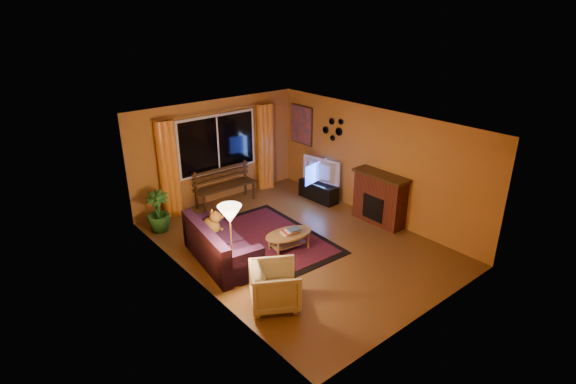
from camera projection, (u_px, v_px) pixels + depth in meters
floor at (297, 244)px, 9.21m from camera, size 4.50×6.00×0.02m
ceiling at (298, 124)px, 8.24m from camera, size 4.50×6.00×0.02m
wall_back at (217, 151)px, 10.87m from camera, size 4.50×0.02×2.50m
wall_left at (194, 220)px, 7.40m from camera, size 0.02×6.00×2.50m
wall_right at (374, 163)px, 10.05m from camera, size 0.02×6.00×2.50m
window at (218, 144)px, 10.74m from camera, size 2.00×0.02×1.30m
curtain_rod at (217, 111)px, 10.40m from camera, size 3.20×0.03×0.03m
curtain_left at (168, 170)px, 10.03m from camera, size 0.36×0.36×2.24m
curtain_right at (265, 147)px, 11.62m from camera, size 0.36×0.36×2.24m
bench at (226, 195)px, 10.96m from camera, size 1.55×0.46×0.47m
potted_plant at (158, 211)px, 9.58m from camera, size 0.67×0.67×0.90m
sofa at (221, 243)px, 8.44m from camera, size 1.08×2.01×0.78m
dog at (211, 222)px, 8.69m from camera, size 0.47×0.55×0.51m
armchair at (275, 284)px, 7.20m from camera, size 1.00×1.02×0.78m
floor_lamp at (232, 247)px, 7.56m from camera, size 0.32×0.32×1.52m
rug at (271, 238)px, 9.39m from camera, size 1.94×2.97×0.02m
coffee_table at (289, 241)px, 8.92m from camera, size 1.14×1.14×0.36m
tv_console at (318, 191)px, 11.20m from camera, size 0.41×1.08×0.45m
television at (319, 171)px, 11.00m from camera, size 0.36×1.08×0.62m
fireplace at (380, 199)px, 9.91m from camera, size 0.40×1.20×1.10m
mirror_cluster at (333, 128)px, 10.73m from camera, size 0.06×0.60×0.56m
painting at (301, 125)px, 11.62m from camera, size 0.04×0.76×0.96m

